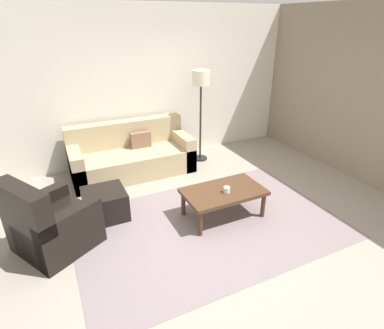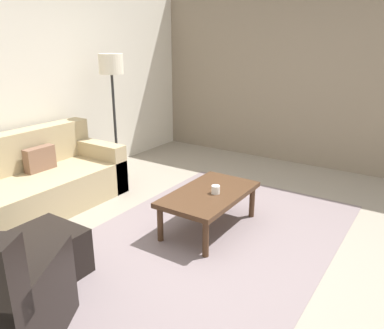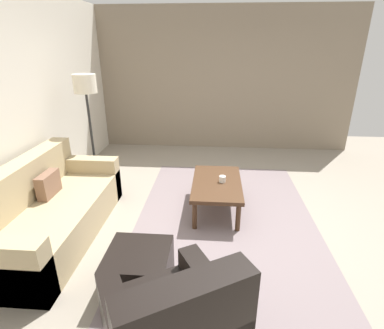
{
  "view_description": "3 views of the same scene",
  "coord_description": "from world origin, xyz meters",
  "px_view_note": "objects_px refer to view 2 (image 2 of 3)",
  "views": [
    {
      "loc": [
        -1.7,
        -3.01,
        2.52
      ],
      "look_at": [
        0.03,
        0.59,
        0.65
      ],
      "focal_mm": 29.09,
      "sensor_mm": 36.0,
      "label": 1
    },
    {
      "loc": [
        -2.79,
        -1.71,
        1.9
      ],
      "look_at": [
        0.14,
        0.24,
        0.72
      ],
      "focal_mm": 35.4,
      "sensor_mm": 36.0,
      "label": 2
    },
    {
      "loc": [
        -3.3,
        0.17,
        2.1
      ],
      "look_at": [
        0.35,
        0.46,
        0.62
      ],
      "focal_mm": 27.98,
      "sensor_mm": 36.0,
      "label": 3
    }
  ],
  "objects_px": {
    "lamp_standing": "(112,77)",
    "ottoman": "(44,255)",
    "couch_main": "(28,186)",
    "coffee_table": "(209,196)",
    "cup": "(216,190)"
  },
  "relations": [
    {
      "from": "couch_main",
      "to": "coffee_table",
      "type": "xyz_separation_m",
      "value": [
        0.76,
        -1.97,
        0.06
      ]
    },
    {
      "from": "coffee_table",
      "to": "cup",
      "type": "relative_size",
      "value": 12.79
    },
    {
      "from": "ottoman",
      "to": "coffee_table",
      "type": "bearing_deg",
      "value": -25.08
    },
    {
      "from": "ottoman",
      "to": "couch_main",
      "type": "bearing_deg",
      "value": 60.25
    },
    {
      "from": "lamp_standing",
      "to": "couch_main",
      "type": "bearing_deg",
      "value": 176.96
    },
    {
      "from": "coffee_table",
      "to": "lamp_standing",
      "type": "xyz_separation_m",
      "value": [
        0.61,
        1.89,
        1.05
      ]
    },
    {
      "from": "couch_main",
      "to": "lamp_standing",
      "type": "height_order",
      "value": "lamp_standing"
    },
    {
      "from": "cup",
      "to": "lamp_standing",
      "type": "height_order",
      "value": "lamp_standing"
    },
    {
      "from": "cup",
      "to": "lamp_standing",
      "type": "relative_size",
      "value": 0.05
    },
    {
      "from": "coffee_table",
      "to": "lamp_standing",
      "type": "height_order",
      "value": "lamp_standing"
    },
    {
      "from": "lamp_standing",
      "to": "ottoman",
      "type": "bearing_deg",
      "value": -150.15
    },
    {
      "from": "coffee_table",
      "to": "cup",
      "type": "height_order",
      "value": "cup"
    },
    {
      "from": "couch_main",
      "to": "ottoman",
      "type": "bearing_deg",
      "value": -119.75
    },
    {
      "from": "cup",
      "to": "ottoman",
      "type": "bearing_deg",
      "value": 152.72
    },
    {
      "from": "couch_main",
      "to": "lamp_standing",
      "type": "bearing_deg",
      "value": -3.04
    }
  ]
}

